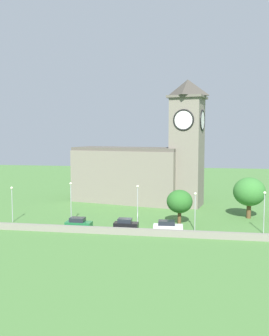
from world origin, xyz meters
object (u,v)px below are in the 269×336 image
at_px(car_white, 168,226).
at_px(tree_churchyard, 180,202).
at_px(streetlamp_east_mid, 195,205).
at_px(streetlamp_west_mid, 71,196).
at_px(streetlamp_west_end, 12,198).
at_px(streetlamp_central, 138,199).
at_px(church, 143,166).
at_px(tree_riverside_east, 249,192).
at_px(streetlamp_east_end, 264,205).
at_px(car_black, 126,224).
at_px(car_green, 78,223).

bearing_deg(car_white, tree_churchyard, 73.76).
bearing_deg(streetlamp_east_mid, streetlamp_west_mid, 176.13).
distance_m(streetlamp_west_end, streetlamp_central, 22.83).
relative_size(car_white, streetlamp_central, 0.67).
xyz_separation_m(church, tree_riverside_east, (21.84, -12.46, -3.45)).
xyz_separation_m(streetlamp_west_mid, tree_riverside_east, (31.73, 9.28, 0.16)).
xyz_separation_m(streetlamp_east_mid, streetlamp_east_end, (10.83, -0.18, 0.27)).
xyz_separation_m(car_black, tree_churchyard, (8.65, 4.91, 3.14)).
bearing_deg(streetlamp_central, car_green, -165.76).
xyz_separation_m(streetlamp_west_end, streetlamp_west_mid, (10.68, 0.99, 0.51)).
bearing_deg(streetlamp_east_mid, tree_riverside_east, 47.10).
xyz_separation_m(streetlamp_west_end, streetlamp_central, (22.82, -0.17, 0.47)).
relative_size(streetlamp_west_mid, tree_churchyard, 1.20).
xyz_separation_m(church, car_white, (7.53, -25.12, -7.50)).
relative_size(church, streetlamp_central, 4.31).
distance_m(streetlamp_east_mid, streetlamp_east_end, 10.84).
distance_m(car_white, streetlamp_central, 6.89).
bearing_deg(tree_churchyard, tree_riverside_east, 29.08).
bearing_deg(streetlamp_west_end, streetlamp_east_end, -0.88).
xyz_separation_m(streetlamp_west_end, tree_riverside_east, (42.40, 10.27, 0.66)).
height_order(car_white, streetlamp_west_end, streetlamp_west_end).
distance_m(car_white, streetlamp_west_end, 28.39).
bearing_deg(streetlamp_east_end, streetlamp_west_end, 179.12).
relative_size(car_green, car_black, 1.08).
bearing_deg(car_green, car_white, 0.87).
distance_m(car_green, car_black, 7.95).
xyz_separation_m(car_black, streetlamp_central, (1.75, 1.52, 3.90)).
xyz_separation_m(tree_churchyard, tree_riverside_east, (12.68, 7.05, 0.95)).
relative_size(church, car_white, 6.45).
distance_m(church, streetlamp_west_mid, 24.16).
xyz_separation_m(streetlamp_west_end, tree_churchyard, (29.72, 3.22, -0.29)).
relative_size(car_white, streetlamp_east_mid, 0.77).
xyz_separation_m(car_black, streetlamp_east_mid, (11.34, 1.21, 3.36)).
bearing_deg(streetlamp_west_mid, streetlamp_west_end, -174.69).
xyz_separation_m(car_black, streetlamp_east_end, (22.17, 1.03, 3.63)).
height_order(car_black, tree_riverside_east, tree_riverside_east).
height_order(church, car_green, church).
bearing_deg(tree_churchyard, streetlamp_central, -153.86).
xyz_separation_m(car_white, tree_churchyard, (1.63, 5.61, 3.09)).
bearing_deg(church, car_white, -73.32).
xyz_separation_m(church, streetlamp_east_mid, (11.85, -23.21, -4.18)).
xyz_separation_m(car_green, streetlamp_west_end, (-13.18, 2.62, 3.39)).
bearing_deg(streetlamp_central, church, 95.63).
height_order(streetlamp_west_end, streetlamp_west_mid, streetlamp_west_mid).
distance_m(streetlamp_west_mid, streetlamp_east_mid, 21.79).
bearing_deg(streetlamp_central, streetlamp_west_mid, 174.53).
bearing_deg(car_white, streetlamp_central, 157.15).
xyz_separation_m(car_black, streetlamp_west_end, (-21.07, 1.69, 3.43)).
bearing_deg(tree_riverside_east, streetlamp_west_mid, -163.70).
relative_size(car_white, tree_riverside_east, 0.63).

